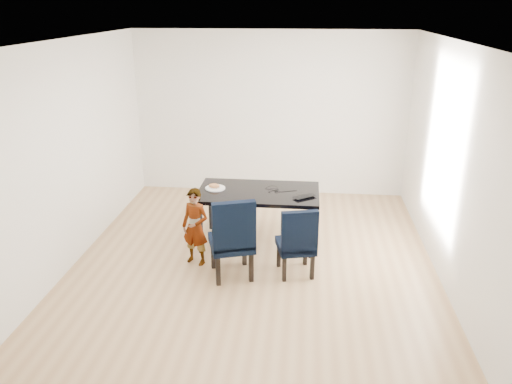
# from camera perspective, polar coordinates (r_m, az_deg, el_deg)

# --- Properties ---
(floor) EXTENTS (4.50, 5.00, 0.01)m
(floor) POSITION_cam_1_polar(r_m,az_deg,el_deg) (6.46, -0.18, -7.74)
(floor) COLOR tan
(floor) RESTS_ON ground
(ceiling) EXTENTS (4.50, 5.00, 0.01)m
(ceiling) POSITION_cam_1_polar(r_m,az_deg,el_deg) (5.68, -0.22, 17.00)
(ceiling) COLOR white
(ceiling) RESTS_ON wall_back
(wall_back) EXTENTS (4.50, 0.01, 2.70)m
(wall_back) POSITION_cam_1_polar(r_m,az_deg,el_deg) (8.35, 1.64, 8.85)
(wall_back) COLOR white
(wall_back) RESTS_ON ground
(wall_front) EXTENTS (4.50, 0.01, 2.70)m
(wall_front) POSITION_cam_1_polar(r_m,az_deg,el_deg) (3.63, -4.40, -7.78)
(wall_front) COLOR silver
(wall_front) RESTS_ON ground
(wall_left) EXTENTS (0.01, 5.00, 2.70)m
(wall_left) POSITION_cam_1_polar(r_m,az_deg,el_deg) (6.56, -20.26, 4.18)
(wall_left) COLOR silver
(wall_left) RESTS_ON ground
(wall_right) EXTENTS (0.01, 5.00, 2.70)m
(wall_right) POSITION_cam_1_polar(r_m,az_deg,el_deg) (6.13, 21.29, 2.94)
(wall_right) COLOR white
(wall_right) RESTS_ON ground
(dining_table) EXTENTS (1.60, 0.90, 0.75)m
(dining_table) POSITION_cam_1_polar(r_m,az_deg,el_deg) (6.74, 0.26, -2.87)
(dining_table) COLOR black
(dining_table) RESTS_ON floor
(chair_left) EXTENTS (0.63, 0.64, 1.03)m
(chair_left) POSITION_cam_1_polar(r_m,az_deg,el_deg) (5.90, -2.85, -5.04)
(chair_left) COLOR black
(chair_left) RESTS_ON floor
(chair_right) EXTENTS (0.52, 0.53, 0.89)m
(chair_right) POSITION_cam_1_polar(r_m,az_deg,el_deg) (5.98, 4.57, -5.47)
(chair_right) COLOR black
(chair_right) RESTS_ON floor
(child) EXTENTS (0.42, 0.35, 0.99)m
(child) POSITION_cam_1_polar(r_m,az_deg,el_deg) (6.21, -6.96, -3.98)
(child) COLOR #F93314
(child) RESTS_ON floor
(plate) EXTENTS (0.28, 0.28, 0.01)m
(plate) POSITION_cam_1_polar(r_m,az_deg,el_deg) (6.70, -4.68, 0.44)
(plate) COLOR white
(plate) RESTS_ON dining_table
(sandwich) EXTENTS (0.15, 0.07, 0.06)m
(sandwich) POSITION_cam_1_polar(r_m,az_deg,el_deg) (6.68, -4.81, 0.72)
(sandwich) COLOR #B67341
(sandwich) RESTS_ON plate
(laptop) EXTENTS (0.36, 0.34, 0.02)m
(laptop) POSITION_cam_1_polar(r_m,az_deg,el_deg) (6.43, 5.34, -0.42)
(laptop) COLOR black
(laptop) RESTS_ON dining_table
(cable_tangle) EXTENTS (0.16, 0.16, 0.01)m
(cable_tangle) POSITION_cam_1_polar(r_m,az_deg,el_deg) (6.58, 2.05, 0.08)
(cable_tangle) COLOR black
(cable_tangle) RESTS_ON dining_table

